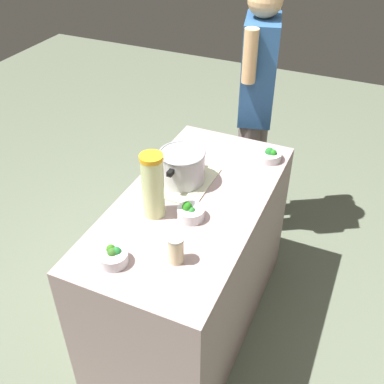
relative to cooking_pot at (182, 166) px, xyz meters
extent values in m
plane|color=#656F5A|center=(-0.12, -0.11, -0.98)|extent=(8.00, 8.00, 0.00)
cube|color=#A98F8D|center=(-0.12, -0.11, -0.54)|extent=(1.35, 0.67, 0.88)
cube|color=beige|center=(0.00, 0.00, -0.09)|extent=(0.35, 0.29, 0.01)
cylinder|color=#B7B7BC|center=(0.00, 0.00, -0.01)|extent=(0.22, 0.22, 0.16)
torus|color=#99999E|center=(0.00, 0.00, 0.07)|extent=(0.23, 0.23, 0.01)
cube|color=black|center=(-0.13, 0.00, 0.04)|extent=(0.04, 0.02, 0.02)
cube|color=black|center=(0.13, 0.00, 0.04)|extent=(0.04, 0.02, 0.02)
cylinder|color=beige|center=(-0.28, 0.01, 0.05)|extent=(0.10, 0.10, 0.30)
cylinder|color=#F9AC1C|center=(-0.28, 0.01, 0.21)|extent=(0.10, 0.10, 0.02)
ellipsoid|color=yellow|center=(-0.27, 0.01, 0.06)|extent=(0.04, 0.04, 0.01)
cylinder|color=beige|center=(-0.52, -0.21, -0.04)|extent=(0.06, 0.06, 0.11)
cylinder|color=#B2AD99|center=(-0.52, -0.21, 0.02)|extent=(0.07, 0.07, 0.01)
cylinder|color=silver|center=(0.38, -0.34, -0.07)|extent=(0.14, 0.14, 0.04)
ellipsoid|color=#206C28|center=(0.38, -0.34, -0.05)|extent=(0.05, 0.05, 0.06)
ellipsoid|color=#217F1E|center=(0.38, -0.36, -0.05)|extent=(0.04, 0.04, 0.05)
ellipsoid|color=#3A672A|center=(0.38, -0.35, -0.05)|extent=(0.04, 0.04, 0.05)
cylinder|color=silver|center=(-0.63, 0.01, -0.07)|extent=(0.12, 0.12, 0.05)
ellipsoid|color=#237931|center=(-0.62, 0.01, -0.05)|extent=(0.04, 0.04, 0.05)
ellipsoid|color=#356923|center=(-0.63, 0.02, -0.05)|extent=(0.04, 0.04, 0.05)
ellipsoid|color=#34721A|center=(-0.62, 0.03, -0.04)|extent=(0.04, 0.04, 0.04)
cylinder|color=silver|center=(-0.24, -0.16, -0.07)|extent=(0.13, 0.13, 0.05)
ellipsoid|color=#2D7B30|center=(-0.25, -0.16, -0.05)|extent=(0.04, 0.04, 0.04)
ellipsoid|color=#25801A|center=(-0.25, -0.14, -0.04)|extent=(0.05, 0.05, 0.05)
cylinder|color=slate|center=(0.77, -0.11, -0.55)|extent=(0.14, 0.14, 0.87)
cylinder|color=slate|center=(0.97, -0.11, -0.55)|extent=(0.14, 0.14, 0.87)
cube|color=#2B558A|center=(0.87, -0.11, 0.20)|extent=(0.38, 0.28, 0.62)
cylinder|color=#DDAB76|center=(0.66, -0.11, 0.35)|extent=(0.08, 0.08, 0.30)
cylinder|color=#DDAB76|center=(1.08, -0.11, 0.35)|extent=(0.08, 0.08, 0.30)
camera|label=1|loc=(-1.72, -0.82, 1.26)|focal=42.95mm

